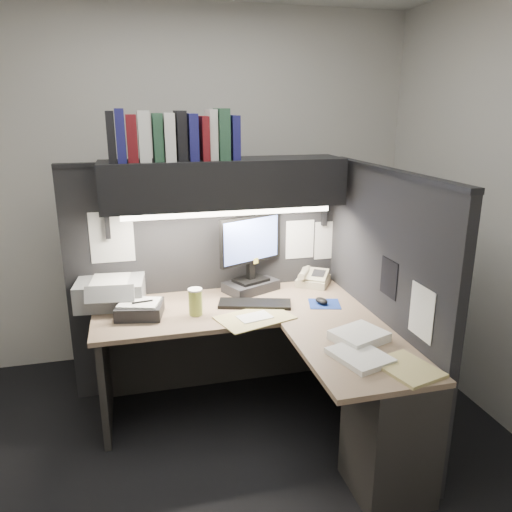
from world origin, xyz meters
The scene contains 22 objects.
floor centered at (0.00, 0.00, 0.00)m, with size 3.50×3.50×0.00m, color black.
wall_back centered at (0.00, 1.50, 1.35)m, with size 3.50×0.04×2.70m, color beige.
wall_front centered at (0.00, -1.50, 1.35)m, with size 3.50×0.04×2.70m, color beige.
partition_back centered at (0.03, 0.93, 0.80)m, with size 1.90×0.06×1.60m, color black.
partition_right centered at (0.98, 0.18, 0.80)m, with size 0.06×1.50×1.60m, color black.
desk centered at (0.43, 0.00, 0.44)m, with size 1.70×1.53×0.73m.
overhead_shelf centered at (0.12, 0.75, 1.50)m, with size 1.55×0.34×0.30m, color black.
task_light_tube centered at (0.12, 0.61, 1.33)m, with size 0.04×0.04×1.32m, color white.
monitor centered at (0.31, 0.79, 0.94)m, with size 0.47×0.35×0.54m.
keyboard centered at (0.27, 0.52, 0.74)m, with size 0.47×0.16×0.02m, color black.
mousepad centered at (0.72, 0.43, 0.73)m, with size 0.20×0.18×0.00m, color navy.
mouse centered at (0.70, 0.44, 0.75)m, with size 0.06×0.10×0.04m, color black.
telephone centered at (0.78, 0.81, 0.77)m, with size 0.21×0.22×0.09m, color #B8AF8E.
coffee_cup centered at (-0.12, 0.47, 0.81)m, with size 0.08×0.08×0.16m, color #B2C34E.
printer centered at (-0.63, 0.79, 0.81)m, with size 0.42×0.36×0.17m, color gray.
notebook_stack centered at (-0.46, 0.53, 0.77)m, with size 0.27×0.23×0.08m, color black.
open_folder centered at (0.22, 0.32, 0.73)m, with size 0.44×0.29×0.01m, color tan.
paper_stack_a centered at (0.70, -0.11, 0.76)m, with size 0.27×0.23×0.05m, color white.
paper_stack_b centered at (0.61, -0.31, 0.74)m, with size 0.23×0.29×0.03m, color white.
manila_stack centered at (0.79, -0.47, 0.74)m, with size 0.24×0.30×0.02m, color tan.
binder_row centered at (-0.19, 0.75, 1.79)m, with size 0.79×0.25×0.31m.
pinned_papers centered at (0.42, 0.56, 1.05)m, with size 1.76×1.31×0.51m.
Camera 1 is at (-0.47, -2.39, 1.96)m, focal length 35.00 mm.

